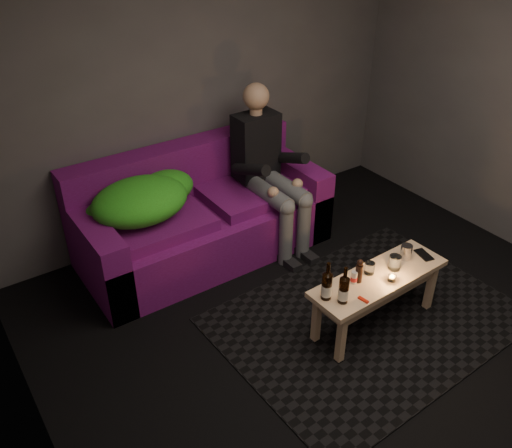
% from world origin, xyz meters
% --- Properties ---
extents(floor, '(4.50, 4.50, 0.00)m').
position_xyz_m(floor, '(0.00, 0.00, 0.00)').
color(floor, black).
rests_on(floor, ground).
extents(room, '(4.50, 4.50, 4.50)m').
position_xyz_m(room, '(0.00, 0.47, 1.64)').
color(room, silver).
rests_on(room, ground).
extents(rug, '(2.17, 1.61, 0.01)m').
position_xyz_m(rug, '(0.23, 0.34, 0.00)').
color(rug, black).
rests_on(rug, floor).
extents(sofa, '(2.07, 0.93, 0.89)m').
position_xyz_m(sofa, '(-0.31, 1.82, 0.32)').
color(sofa, '#650D53').
rests_on(sofa, floor).
extents(green_blanket, '(0.91, 0.62, 0.31)m').
position_xyz_m(green_blanket, '(-0.80, 1.81, 0.67)').
color(green_blanket, '#30971B').
rests_on(green_blanket, sofa).
extents(person, '(0.37, 0.86, 1.38)m').
position_xyz_m(person, '(0.26, 1.65, 0.71)').
color(person, black).
rests_on(person, sofa).
extents(coffee_table, '(1.07, 0.37, 0.43)m').
position_xyz_m(coffee_table, '(0.23, 0.29, 0.36)').
color(coffee_table, tan).
rests_on(coffee_table, rug).
extents(beer_bottle_a, '(0.07, 0.07, 0.28)m').
position_xyz_m(beer_bottle_a, '(-0.23, 0.32, 0.54)').
color(beer_bottle_a, black).
rests_on(beer_bottle_a, coffee_table).
extents(beer_bottle_b, '(0.07, 0.07, 0.27)m').
position_xyz_m(beer_bottle_b, '(-0.16, 0.23, 0.53)').
color(beer_bottle_b, black).
rests_on(beer_bottle_b, coffee_table).
extents(salt_shaker, '(0.05, 0.05, 0.09)m').
position_xyz_m(salt_shaker, '(0.03, 0.34, 0.48)').
color(salt_shaker, silver).
rests_on(salt_shaker, coffee_table).
extents(pepper_mill, '(0.06, 0.06, 0.14)m').
position_xyz_m(pepper_mill, '(0.07, 0.33, 0.50)').
color(pepper_mill, black).
rests_on(pepper_mill, coffee_table).
extents(tumbler_back, '(0.07, 0.07, 0.08)m').
position_xyz_m(tumbler_back, '(0.20, 0.35, 0.48)').
color(tumbler_back, white).
rests_on(tumbler_back, coffee_table).
extents(tealight, '(0.06, 0.06, 0.04)m').
position_xyz_m(tealight, '(0.26, 0.21, 0.46)').
color(tealight, white).
rests_on(tealight, coffee_table).
extents(tumbler_front, '(0.10, 0.10, 0.11)m').
position_xyz_m(tumbler_front, '(0.37, 0.29, 0.49)').
color(tumbler_front, white).
rests_on(tumbler_front, coffee_table).
extents(steel_cup, '(0.10, 0.10, 0.11)m').
position_xyz_m(steel_cup, '(0.53, 0.33, 0.49)').
color(steel_cup, '#ABACB2').
rests_on(steel_cup, coffee_table).
extents(smartphone, '(0.11, 0.17, 0.01)m').
position_xyz_m(smartphone, '(0.67, 0.28, 0.44)').
color(smartphone, black).
rests_on(smartphone, coffee_table).
extents(red_lighter, '(0.03, 0.08, 0.01)m').
position_xyz_m(red_lighter, '(-0.04, 0.16, 0.44)').
color(red_lighter, '#B71B0B').
rests_on(red_lighter, coffee_table).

